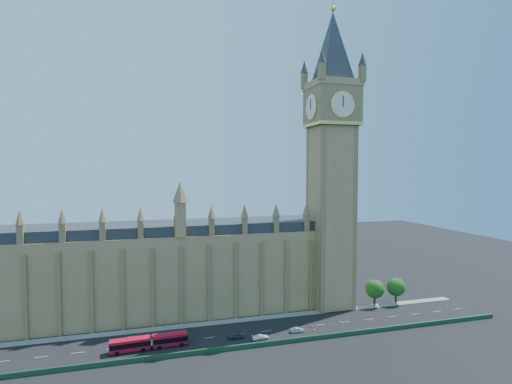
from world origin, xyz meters
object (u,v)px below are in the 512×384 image
object	(u,v)px
car_grey	(236,336)
car_white	(260,337)
car_silver	(297,330)
red_bus	(149,342)

from	to	relation	value
car_grey	car_white	distance (m)	6.50
car_grey	car_silver	world-z (taller)	car_grey
red_bus	car_grey	world-z (taller)	red_bus
red_bus	car_white	distance (m)	28.15
car_grey	car_white	world-z (taller)	car_grey
car_silver	car_white	xyz separation A→B (m)	(-10.98, -1.79, 0.04)
red_bus	car_grey	xyz separation A→B (m)	(22.01, 0.18, -0.93)
car_silver	car_white	size ratio (longest dim) A/B	0.82
car_grey	car_silver	distance (m)	17.03
red_bus	car_grey	size ratio (longest dim) A/B	4.31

